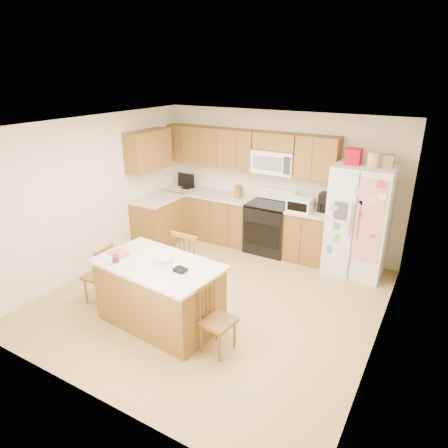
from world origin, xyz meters
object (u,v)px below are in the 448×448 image
Objects in this scene: stove at (269,226)px; island at (160,293)px; refrigerator at (359,220)px; windsor_chair_left at (100,276)px; windsor_chair_back at (191,266)px; windsor_chair_right at (216,320)px.

stove is 0.67× the size of island.
windsor_chair_left is at bearing -136.94° from refrigerator.
stove is 1.30× the size of windsor_chair_left.
refrigerator is at bearing 55.64° from island.
windsor_chair_back is 1.30m from windsor_chair_right.
windsor_chair_right is (0.95, -0.88, -0.08)m from windsor_chair_back.
windsor_chair_right is at bearing -77.91° from stove.
stove is at bearing 80.85° from windsor_chair_back.
windsor_chair_back is (1.04, 0.78, 0.08)m from windsor_chair_left.
stove is at bearing 177.70° from refrigerator.
island is 1.93× the size of windsor_chair_right.
island is at bearing -96.14° from stove.
island is at bearing -88.08° from windsor_chair_back.
stove reaches higher than windsor_chair_left.
windsor_chair_right is at bearing -42.76° from windsor_chair_back.
stove is 2.98m from windsor_chair_right.
island is 0.77m from windsor_chair_back.
windsor_chair_left is at bearing 177.22° from windsor_chair_right.
windsor_chair_back is at bearing -99.15° from stove.
refrigerator is 1.95× the size of windsor_chair_back.
windsor_chair_left is 1.00× the size of windsor_chair_right.
refrigerator is at bearing 46.05° from windsor_chair_back.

